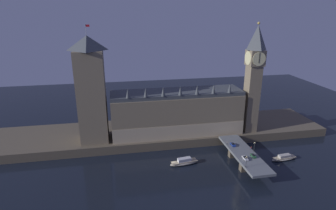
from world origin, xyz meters
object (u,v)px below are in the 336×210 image
(victoria_tower, at_px, (91,90))
(car_northbound_trail, at_px, (245,158))
(boat_upstream, at_px, (184,162))
(clock_tower, at_px, (254,76))
(street_lamp_near, at_px, (246,160))
(boat_downstream, at_px, (284,158))
(car_northbound_lead, at_px, (233,145))
(car_southbound_lead, at_px, (253,156))
(pedestrian_far_rail, at_px, (227,143))
(pedestrian_mid_walk, at_px, (251,148))
(street_lamp_mid, at_px, (254,146))

(victoria_tower, relative_size, car_northbound_trail, 15.12)
(boat_upstream, bearing_deg, clock_tower, 27.32)
(street_lamp_near, xyz_separation_m, boat_downstream, (30.69, 13.72, -9.36))
(car_northbound_lead, relative_size, street_lamp_near, 0.67)
(clock_tower, relative_size, car_southbound_lead, 17.34)
(car_northbound_lead, relative_size, car_northbound_trail, 0.93)
(car_northbound_lead, bearing_deg, victoria_tower, 162.23)
(boat_downstream, bearing_deg, pedestrian_far_rail, 158.12)
(boat_upstream, bearing_deg, pedestrian_mid_walk, -2.82)
(pedestrian_far_rail, height_order, street_lamp_near, street_lamp_near)
(clock_tower, xyz_separation_m, street_lamp_near, (-23.20, -45.24, -31.89))
(victoria_tower, height_order, street_lamp_mid, victoria_tower)
(pedestrian_mid_walk, relative_size, pedestrian_far_rail, 1.01)
(victoria_tower, xyz_separation_m, car_northbound_trail, (79.62, -41.71, -29.92))
(car_northbound_trail, bearing_deg, car_northbound_lead, 90.00)
(pedestrian_far_rail, distance_m, boat_upstream, 28.88)
(street_lamp_near, bearing_deg, boat_upstream, 144.50)
(pedestrian_far_rail, bearing_deg, car_southbound_lead, -63.67)
(car_southbound_lead, relative_size, pedestrian_far_rail, 2.21)
(pedestrian_mid_walk, bearing_deg, street_lamp_near, -123.24)
(pedestrian_far_rail, relative_size, street_lamp_mid, 0.31)
(pedestrian_mid_walk, relative_size, street_lamp_mid, 0.31)
(pedestrian_far_rail, height_order, boat_upstream, pedestrian_far_rail)
(street_lamp_near, relative_size, boat_upstream, 0.37)
(car_southbound_lead, bearing_deg, street_lamp_mid, 60.21)
(pedestrian_mid_walk, height_order, boat_upstream, pedestrian_mid_walk)
(car_southbound_lead, height_order, street_lamp_near, street_lamp_near)
(car_southbound_lead, distance_m, boat_upstream, 37.54)
(street_lamp_mid, bearing_deg, pedestrian_far_rail, 135.60)
(street_lamp_near, xyz_separation_m, boat_upstream, (-27.04, 19.29, -9.13))
(car_northbound_lead, bearing_deg, clock_tower, 46.99)
(car_northbound_lead, relative_size, pedestrian_mid_walk, 2.31)
(pedestrian_mid_walk, distance_m, street_lamp_mid, 3.82)
(victoria_tower, distance_m, street_lamp_mid, 98.54)
(car_northbound_trail, bearing_deg, pedestrian_far_rail, 98.53)
(clock_tower, distance_m, car_northbound_lead, 45.85)
(victoria_tower, height_order, pedestrian_far_rail, victoria_tower)
(victoria_tower, bearing_deg, car_southbound_lead, -25.20)
(car_northbound_trail, distance_m, street_lamp_mid, 11.62)
(pedestrian_mid_walk, bearing_deg, car_southbound_lead, -108.60)
(street_lamp_near, xyz_separation_m, street_lamp_mid, (11.80, 14.72, -0.30))
(car_southbound_lead, height_order, pedestrian_far_rail, pedestrian_far_rail)
(car_northbound_trail, relative_size, boat_upstream, 0.27)
(pedestrian_mid_walk, height_order, street_lamp_near, street_lamp_near)
(car_northbound_lead, distance_m, boat_upstream, 31.07)
(street_lamp_near, height_order, boat_downstream, street_lamp_near)
(street_lamp_near, relative_size, boat_downstream, 0.39)
(street_lamp_mid, bearing_deg, car_southbound_lead, -119.79)
(street_lamp_mid, bearing_deg, street_lamp_near, -128.71)
(clock_tower, distance_m, pedestrian_far_rail, 45.97)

